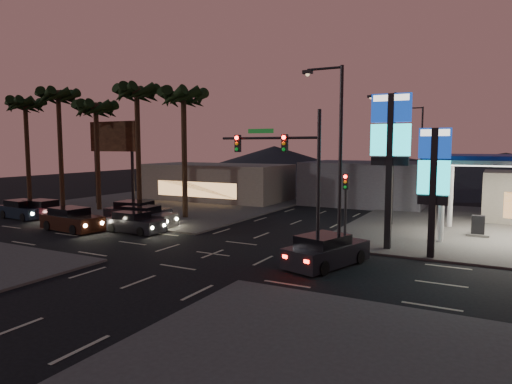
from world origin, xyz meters
The scene contains 27 objects.
ground centered at (0.00, 0.00, 0.00)m, with size 140.00×140.00×0.00m, color black.
corner_lot_nw centered at (-16.00, 16.00, 0.06)m, with size 24.00×24.00×0.12m, color #47443F.
pylon_sign_tall centered at (8.50, 5.50, 6.39)m, with size 2.20×0.35×9.00m.
pylon_sign_short centered at (11.00, 4.50, 4.66)m, with size 1.60×0.35×7.00m.
traffic_signal_mast centered at (3.76, 1.99, 5.23)m, with size 6.10×0.39×8.00m.
pedestal_signal centered at (5.50, 6.98, 2.92)m, with size 0.32×0.39×4.30m.
streetlight_near centered at (6.79, 1.00, 5.72)m, with size 2.14×0.25×10.00m.
streetlight_mid centered at (6.79, 14.00, 5.72)m, with size 2.14×0.25×10.00m.
streetlight_far centered at (6.79, 28.00, 5.72)m, with size 2.14×0.25×10.00m.
palm_a centered at (-9.00, 9.50, 9.43)m, with size 4.41×4.41×10.86m.
palm_b centered at (-14.00, 9.50, 9.97)m, with size 4.41×4.41×11.46m.
palm_c centered at (-19.00, 9.50, 8.88)m, with size 4.41×4.41×10.26m.
palm_d centered at (-24.00, 9.50, 10.15)m, with size 4.41×4.41×11.66m.
palm_e centered at (-29.00, 9.50, 9.61)m, with size 4.41×4.41×11.06m.
billboard centered at (-20.50, 13.00, 6.33)m, with size 6.00×0.30×8.50m.
building_far_west centered at (-14.00, 22.00, 2.00)m, with size 16.00×8.00×4.00m, color #726B5B.
building_far_mid centered at (2.00, 26.00, 2.20)m, with size 12.00×9.00×4.40m, color #4C4C51.
hill_left centered at (-25.00, 60.00, 3.00)m, with size 40.00×40.00×6.00m, color black.
hill_right centered at (15.00, 60.00, 2.50)m, with size 50.00×50.00×5.00m, color black.
hill_center centered at (0.00, 60.00, 2.00)m, with size 60.00×60.00×4.00m, color black.
car_lane_a_front centered at (-8.47, 2.85, 0.67)m, with size 4.51×2.03×1.45m.
car_lane_a_mid centered at (-12.91, 1.26, 0.76)m, with size 5.20×2.59×1.64m.
car_lane_a_rear centered at (-21.05, 3.17, 0.71)m, with size 4.85×2.33×1.54m.
car_lane_b_front centered at (-9.30, 4.83, 0.73)m, with size 4.98×2.39×1.58m.
car_lane_b_mid centered at (-11.14, 6.07, 0.78)m, with size 5.36×2.72×1.69m.
car_lane_b_rear centered at (-19.47, 3.88, 0.72)m, with size 4.82×2.13×1.55m.
suv_station centered at (6.48, 0.53, 0.76)m, with size 3.39×5.24×1.63m.
Camera 1 is at (13.97, -21.11, 6.07)m, focal length 32.00 mm.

